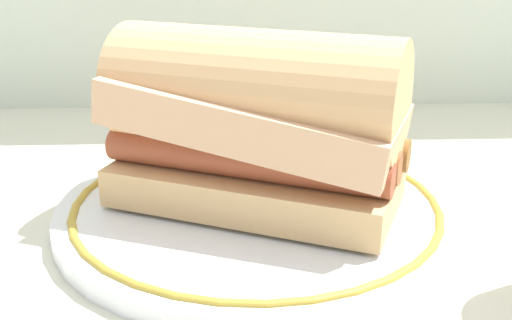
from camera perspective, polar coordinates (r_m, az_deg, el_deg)
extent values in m
plane|color=beige|center=(0.44, 1.63, -6.42)|extent=(1.50, 1.50, 0.00)
cylinder|color=white|center=(0.46, 0.00, -4.58)|extent=(0.28, 0.28, 0.01)
torus|color=#B29333|center=(0.45, 0.00, -3.90)|extent=(0.26, 0.26, 0.01)
cube|color=tan|center=(0.45, 0.00, -2.03)|extent=(0.22, 0.17, 0.03)
cylinder|color=#984930|center=(0.42, -1.16, -0.15)|extent=(0.19, 0.10, 0.02)
cylinder|color=#965631|center=(0.44, 0.00, 0.90)|extent=(0.19, 0.10, 0.02)
cylinder|color=brown|center=(0.46, 1.06, 1.86)|extent=(0.19, 0.10, 0.02)
cube|color=tan|center=(0.43, 0.00, 4.21)|extent=(0.22, 0.17, 0.05)
cylinder|color=tan|center=(0.43, 0.00, 6.15)|extent=(0.21, 0.15, 0.08)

